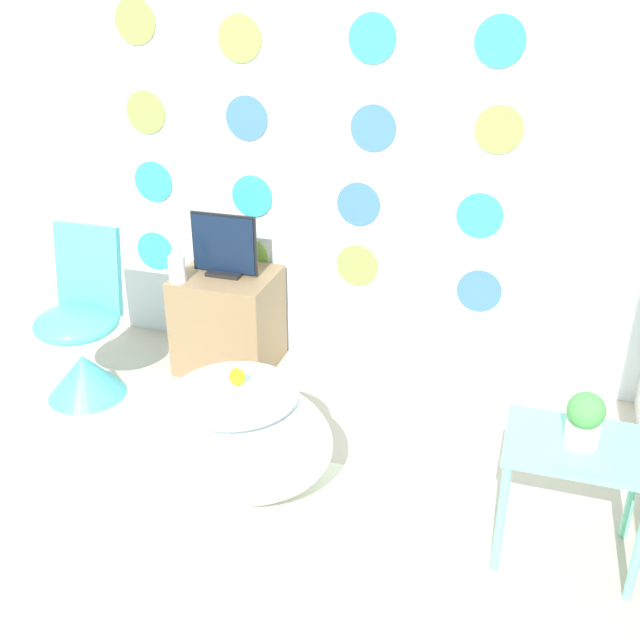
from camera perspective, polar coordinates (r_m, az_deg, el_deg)
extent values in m
plane|color=#BCB29E|center=(2.92, -13.08, -19.60)|extent=(12.00, 12.00, 0.00)
cube|color=white|center=(3.84, -0.88, 14.86)|extent=(4.48, 0.04, 2.60)
cylinder|color=#33B2BF|center=(4.41, -12.44, 5.14)|extent=(0.23, 0.01, 0.23)
cylinder|color=#8CCC4C|center=(4.15, -5.46, 4.86)|extent=(0.23, 0.01, 0.23)
cylinder|color=#8CCC4C|center=(3.96, 2.84, 4.16)|extent=(0.23, 0.01, 0.23)
cylinder|color=#3F72CC|center=(3.88, 12.02, 2.17)|extent=(0.23, 0.01, 0.23)
cylinder|color=#33B2BF|center=(4.26, -12.58, 10.24)|extent=(0.23, 0.01, 0.23)
cylinder|color=#33B2BF|center=(4.02, -5.19, 9.36)|extent=(0.23, 0.01, 0.23)
cylinder|color=#3F72CC|center=(3.84, 2.94, 8.80)|extent=(0.23, 0.01, 0.23)
cylinder|color=#33B2BF|center=(3.75, 12.07, 7.77)|extent=(0.23, 0.01, 0.23)
cylinder|color=#8CCC4C|center=(4.18, -13.15, 15.15)|extent=(0.23, 0.01, 0.23)
cylinder|color=#3F72CC|center=(3.93, -5.62, 15.05)|extent=(0.23, 0.01, 0.23)
cylinder|color=#3F72CC|center=(3.73, 4.07, 14.38)|extent=(0.23, 0.01, 0.23)
cylinder|color=#8CCC4C|center=(3.63, 13.49, 13.92)|extent=(0.23, 0.01, 0.23)
cylinder|color=#8CCC4C|center=(4.13, -13.92, 21.22)|extent=(0.23, 0.01, 0.23)
cylinder|color=#8CCC4C|center=(3.88, -6.14, 20.55)|extent=(0.23, 0.01, 0.23)
cylinder|color=#33B2BF|center=(3.67, 4.00, 20.62)|extent=(0.23, 0.01, 0.23)
cylinder|color=#33B2BF|center=(3.58, 13.56, 19.95)|extent=(0.23, 0.01, 0.23)
cube|color=silver|center=(3.21, -7.50, -13.81)|extent=(1.25, 0.82, 0.01)
ellipsoid|color=white|center=(3.18, -6.34, -8.94)|extent=(0.82, 0.64, 0.47)
cylinder|color=#B2DBEA|center=(3.06, -6.54, -5.62)|extent=(0.52, 0.52, 0.01)
sphere|color=yellow|center=(3.07, -6.33, -4.33)|extent=(0.07, 0.07, 0.07)
sphere|color=yellow|center=(3.04, -6.45, -4.01)|extent=(0.04, 0.04, 0.04)
cone|color=orange|center=(3.03, -6.59, -4.19)|extent=(0.02, 0.02, 0.02)
cone|color=#4CC6DB|center=(4.02, -17.46, -4.04)|extent=(0.40, 0.40, 0.23)
ellipsoid|color=#4CC6DB|center=(3.88, -18.05, -0.20)|extent=(0.42, 0.42, 0.15)
cube|color=#4CC6DB|center=(3.91, -17.24, 3.74)|extent=(0.35, 0.10, 0.45)
cube|color=#8E704C|center=(4.07, -6.99, -0.03)|extent=(0.51, 0.44, 0.54)
cube|color=white|center=(3.86, -8.33, -0.07)|extent=(0.43, 0.01, 0.15)
cube|color=black|center=(3.96, -7.20, 3.60)|extent=(0.19, 0.12, 0.02)
cube|color=black|center=(3.90, -7.31, 5.79)|extent=(0.36, 0.01, 0.32)
cube|color=#0F1E38|center=(3.89, -7.36, 5.74)|extent=(0.34, 0.01, 0.30)
cylinder|color=white|center=(3.89, -10.84, 3.84)|extent=(0.09, 0.09, 0.14)
cylinder|color=white|center=(3.86, -10.95, 5.00)|extent=(0.05, 0.05, 0.03)
cube|color=#72D8B7|center=(2.83, 19.17, -9.09)|extent=(0.52, 0.38, 0.02)
cylinder|color=#72D8B7|center=(2.84, 13.61, -14.48)|extent=(0.03, 0.03, 0.48)
cylinder|color=#72D8B7|center=(2.88, 23.15, -15.56)|extent=(0.03, 0.03, 0.48)
cylinder|color=#72D8B7|center=(3.10, 14.16, -10.64)|extent=(0.03, 0.03, 0.48)
cylinder|color=#72D8B7|center=(3.14, 22.78, -11.67)|extent=(0.03, 0.03, 0.48)
cylinder|color=white|center=(2.80, 19.33, -8.19)|extent=(0.12, 0.12, 0.08)
sphere|color=#4C9E4C|center=(2.75, 19.63, -6.50)|extent=(0.13, 0.13, 0.13)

